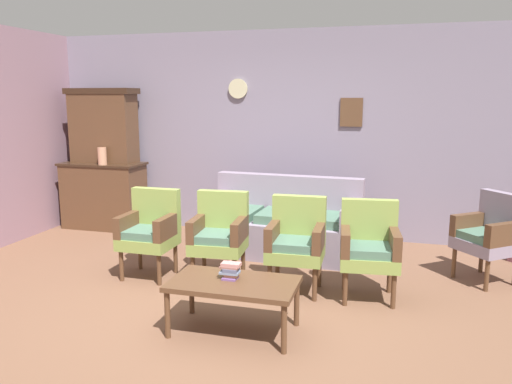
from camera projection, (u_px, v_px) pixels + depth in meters
name	position (u px, v px, depth m)	size (l,w,h in m)	color
ground_plane	(216.00, 307.00, 4.50)	(7.68, 7.68, 0.00)	brown
wall_back_with_decor	(283.00, 134.00, 6.74)	(6.40, 0.09, 2.70)	gray
side_cabinet	(104.00, 195.00, 7.21)	(1.16, 0.55, 0.93)	brown
cabinet_upper_hutch	(103.00, 125.00, 7.10)	(0.99, 0.38, 1.03)	brown
vase_on_cabinet	(102.00, 156.00, 6.90)	(0.12, 0.12, 0.24)	tan
floral_couch	(282.00, 226.00, 6.04)	(1.87, 0.91, 0.90)	gray
armchair_near_couch_end	(150.00, 229.00, 5.24)	(0.53, 0.50, 0.90)	#849947
armchair_by_doorway	(220.00, 233.00, 5.09)	(0.56, 0.53, 0.90)	#849947
armchair_near_cabinet	(296.00, 240.00, 4.84)	(0.54, 0.51, 0.90)	#849947
armchair_row_middle	(369.00, 245.00, 4.66)	(0.57, 0.55, 0.90)	#849947
wingback_chair_by_fireplace	(490.00, 233.00, 5.08)	(0.71, 0.71, 0.90)	gray
coffee_table	(234.00, 287.00, 3.98)	(1.00, 0.56, 0.42)	brown
book_stack_on_table	(231.00, 270.00, 4.02)	(0.16, 0.13, 0.13)	#7B528E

